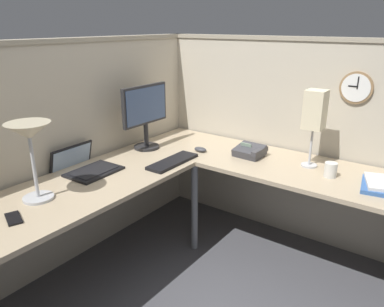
# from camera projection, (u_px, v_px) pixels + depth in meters

# --- Properties ---
(ground_plane) EXTENTS (6.80, 6.80, 0.00)m
(ground_plane) POSITION_uv_depth(u_px,v_px,m) (199.00, 265.00, 2.72)
(ground_plane) COLOR #47474C
(cubicle_wall_back) EXTENTS (2.57, 0.12, 1.58)m
(cubicle_wall_back) POSITION_uv_depth(u_px,v_px,m) (71.00, 153.00, 2.67)
(cubicle_wall_back) COLOR #B7AD99
(cubicle_wall_back) RESTS_ON ground
(cubicle_wall_right) EXTENTS (0.12, 2.37, 1.58)m
(cubicle_wall_right) POSITION_uv_depth(u_px,v_px,m) (289.00, 139.00, 2.98)
(cubicle_wall_right) COLOR #B7AD99
(cubicle_wall_right) RESTS_ON ground
(desk) EXTENTS (2.35, 2.15, 0.73)m
(desk) POSITION_uv_depth(u_px,v_px,m) (193.00, 195.00, 2.38)
(desk) COLOR tan
(desk) RESTS_ON ground
(monitor) EXTENTS (0.46, 0.20, 0.50)m
(monitor) POSITION_uv_depth(u_px,v_px,m) (145.00, 112.00, 2.87)
(monitor) COLOR #232326
(monitor) RESTS_ON desk
(laptop) EXTENTS (0.35, 0.39, 0.22)m
(laptop) POSITION_uv_depth(u_px,v_px,m) (84.00, 166.00, 2.52)
(laptop) COLOR black
(laptop) RESTS_ON desk
(keyboard) EXTENTS (0.43, 0.14, 0.02)m
(keyboard) POSITION_uv_depth(u_px,v_px,m) (173.00, 162.00, 2.65)
(keyboard) COLOR black
(keyboard) RESTS_ON desk
(computer_mouse) EXTENTS (0.06, 0.10, 0.03)m
(computer_mouse) POSITION_uv_depth(u_px,v_px,m) (200.00, 149.00, 2.88)
(computer_mouse) COLOR #38383D
(computer_mouse) RESTS_ON desk
(desk_lamp_dome) EXTENTS (0.24, 0.24, 0.44)m
(desk_lamp_dome) POSITION_uv_depth(u_px,v_px,m) (29.00, 138.00, 1.99)
(desk_lamp_dome) COLOR #B7BABF
(desk_lamp_dome) RESTS_ON desk
(cell_phone) EXTENTS (0.11, 0.16, 0.01)m
(cell_phone) POSITION_uv_depth(u_px,v_px,m) (14.00, 218.00, 1.89)
(cell_phone) COLOR black
(cell_phone) RESTS_ON desk
(office_phone) EXTENTS (0.20, 0.21, 0.11)m
(office_phone) POSITION_uv_depth(u_px,v_px,m) (250.00, 152.00, 2.77)
(office_phone) COLOR #38383D
(office_phone) RESTS_ON desk
(book_stack) EXTENTS (0.32, 0.27, 0.04)m
(book_stack) POSITION_uv_depth(u_px,v_px,m) (381.00, 185.00, 2.24)
(book_stack) COLOR #335999
(book_stack) RESTS_ON desk
(desk_lamp_paper) EXTENTS (0.13, 0.13, 0.53)m
(desk_lamp_paper) POSITION_uv_depth(u_px,v_px,m) (315.00, 112.00, 2.47)
(desk_lamp_paper) COLOR #B7BABF
(desk_lamp_paper) RESTS_ON desk
(coffee_mug) EXTENTS (0.08, 0.08, 0.10)m
(coffee_mug) POSITION_uv_depth(u_px,v_px,m) (331.00, 170.00, 2.40)
(coffee_mug) COLOR silver
(coffee_mug) RESTS_ON desk
(wall_clock) EXTENTS (0.04, 0.22, 0.22)m
(wall_clock) POSITION_uv_depth(u_px,v_px,m) (356.00, 88.00, 2.53)
(wall_clock) COLOR olive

